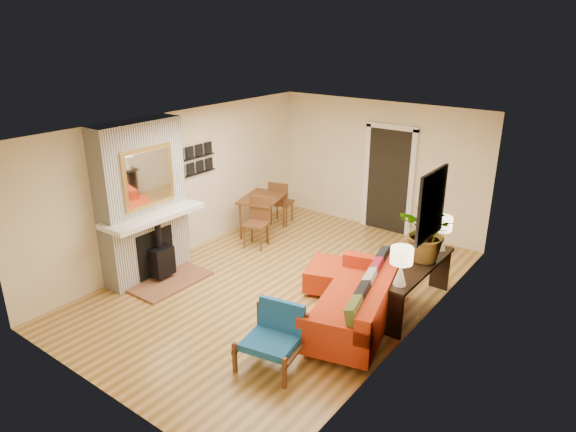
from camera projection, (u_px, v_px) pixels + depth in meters
name	position (u px, v px, depth m)	size (l,w,h in m)	color
room_shell	(393.00, 181.00, 9.52)	(6.50, 6.50, 6.50)	tan
fireplace	(144.00, 205.00, 8.26)	(1.09, 1.68, 2.60)	white
sofa	(361.00, 302.00, 7.09)	(1.44, 2.33, 0.86)	silver
ottoman	(333.00, 276.00, 8.14)	(1.03, 1.03, 0.41)	silver
blue_chair	(275.00, 333.00, 6.34)	(0.84, 0.82, 0.76)	brown
dining_table	(266.00, 205.00, 10.17)	(1.07, 1.79, 0.94)	brown
console_table	(419.00, 275.00, 7.42)	(0.34, 1.85, 0.72)	black
lamp_near	(401.00, 262.00, 6.73)	(0.30, 0.30, 0.54)	white
lamp_far	(442.00, 229.00, 7.78)	(0.30, 0.30, 0.54)	white
houseplant	(429.00, 232.00, 7.38)	(0.81, 0.70, 0.90)	#1E5919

